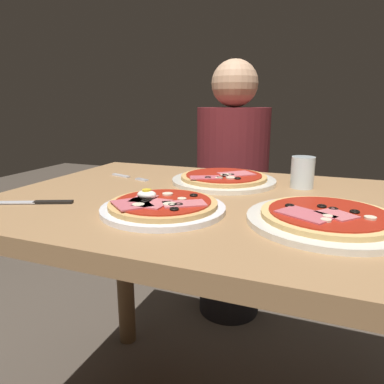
{
  "coord_description": "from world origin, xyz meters",
  "views": [
    {
      "loc": [
        0.23,
        -0.81,
        1.0
      ],
      "look_at": [
        -0.06,
        -0.07,
        0.8
      ],
      "focal_mm": 32.95,
      "sensor_mm": 36.0,
      "label": 1
    }
  ],
  "objects_px": {
    "diner_person": "(231,201)",
    "pizza_across_right": "(327,218)",
    "pizza_foreground": "(163,206)",
    "water_glass_far": "(302,174)",
    "dining_table": "(223,248)",
    "pizza_across_left": "(224,179)",
    "fork": "(127,177)",
    "knife": "(37,202)"
  },
  "relations": [
    {
      "from": "fork",
      "to": "knife",
      "type": "distance_m",
      "value": 0.34
    },
    {
      "from": "fork",
      "to": "pizza_across_left",
      "type": "bearing_deg",
      "value": 7.18
    },
    {
      "from": "water_glass_far",
      "to": "diner_person",
      "type": "bearing_deg",
      "value": 122.99
    },
    {
      "from": "pizza_across_left",
      "to": "knife",
      "type": "xyz_separation_m",
      "value": [
        -0.35,
        -0.38,
        -0.01
      ]
    },
    {
      "from": "knife",
      "to": "pizza_across_left",
      "type": "bearing_deg",
      "value": 47.34
    },
    {
      "from": "diner_person",
      "to": "pizza_across_right",
      "type": "bearing_deg",
      "value": 116.48
    },
    {
      "from": "pizza_across_left",
      "to": "diner_person",
      "type": "distance_m",
      "value": 0.59
    },
    {
      "from": "pizza_across_left",
      "to": "knife",
      "type": "distance_m",
      "value": 0.51
    },
    {
      "from": "pizza_foreground",
      "to": "pizza_across_right",
      "type": "xyz_separation_m",
      "value": [
        0.34,
        0.05,
        -0.0
      ]
    },
    {
      "from": "pizza_foreground",
      "to": "water_glass_far",
      "type": "height_order",
      "value": "water_glass_far"
    },
    {
      "from": "water_glass_far",
      "to": "pizza_across_left",
      "type": "bearing_deg",
      "value": -175.12
    },
    {
      "from": "dining_table",
      "to": "fork",
      "type": "height_order",
      "value": "fork"
    },
    {
      "from": "diner_person",
      "to": "fork",
      "type": "bearing_deg",
      "value": 71.24
    },
    {
      "from": "pizza_across_right",
      "to": "water_glass_far",
      "type": "distance_m",
      "value": 0.31
    },
    {
      "from": "pizza_across_left",
      "to": "pizza_across_right",
      "type": "distance_m",
      "value": 0.41
    },
    {
      "from": "pizza_across_right",
      "to": "fork",
      "type": "distance_m",
      "value": 0.65
    },
    {
      "from": "pizza_foreground",
      "to": "pizza_across_right",
      "type": "relative_size",
      "value": 0.87
    },
    {
      "from": "pizza_across_right",
      "to": "knife",
      "type": "distance_m",
      "value": 0.65
    },
    {
      "from": "dining_table",
      "to": "knife",
      "type": "distance_m",
      "value": 0.47
    },
    {
      "from": "dining_table",
      "to": "water_glass_far",
      "type": "height_order",
      "value": "water_glass_far"
    },
    {
      "from": "pizza_foreground",
      "to": "fork",
      "type": "height_order",
      "value": "pizza_foreground"
    },
    {
      "from": "water_glass_far",
      "to": "pizza_foreground",
      "type": "bearing_deg",
      "value": -127.32
    },
    {
      "from": "pizza_across_right",
      "to": "knife",
      "type": "height_order",
      "value": "pizza_across_right"
    },
    {
      "from": "water_glass_far",
      "to": "fork",
      "type": "bearing_deg",
      "value": -173.78
    },
    {
      "from": "water_glass_far",
      "to": "fork",
      "type": "distance_m",
      "value": 0.54
    },
    {
      "from": "pizza_across_right",
      "to": "knife",
      "type": "xyz_separation_m",
      "value": [
        -0.64,
        -0.1,
        -0.01
      ]
    },
    {
      "from": "water_glass_far",
      "to": "dining_table",
      "type": "bearing_deg",
      "value": -130.47
    },
    {
      "from": "pizza_across_right",
      "to": "pizza_foreground",
      "type": "bearing_deg",
      "value": -172.34
    },
    {
      "from": "water_glass_far",
      "to": "knife",
      "type": "xyz_separation_m",
      "value": [
        -0.57,
        -0.4,
        -0.04
      ]
    },
    {
      "from": "pizza_across_right",
      "to": "diner_person",
      "type": "distance_m",
      "value": 0.94
    },
    {
      "from": "diner_person",
      "to": "pizza_across_left",
      "type": "bearing_deg",
      "value": 102.06
    },
    {
      "from": "water_glass_far",
      "to": "fork",
      "type": "height_order",
      "value": "water_glass_far"
    },
    {
      "from": "fork",
      "to": "diner_person",
      "type": "relative_size",
      "value": 0.13
    },
    {
      "from": "pizza_across_right",
      "to": "diner_person",
      "type": "relative_size",
      "value": 0.27
    },
    {
      "from": "dining_table",
      "to": "diner_person",
      "type": "xyz_separation_m",
      "value": [
        -0.17,
        0.71,
        -0.08
      ]
    },
    {
      "from": "pizza_foreground",
      "to": "diner_person",
      "type": "distance_m",
      "value": 0.89
    },
    {
      "from": "pizza_across_left",
      "to": "pizza_foreground",
      "type": "bearing_deg",
      "value": -97.43
    },
    {
      "from": "pizza_foreground",
      "to": "water_glass_far",
      "type": "distance_m",
      "value": 0.44
    },
    {
      "from": "pizza_across_right",
      "to": "fork",
      "type": "height_order",
      "value": "pizza_across_right"
    },
    {
      "from": "knife",
      "to": "dining_table",
      "type": "bearing_deg",
      "value": 26.48
    },
    {
      "from": "pizza_across_left",
      "to": "knife",
      "type": "bearing_deg",
      "value": -132.66
    },
    {
      "from": "pizza_foreground",
      "to": "fork",
      "type": "bearing_deg",
      "value": 132.82
    }
  ]
}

